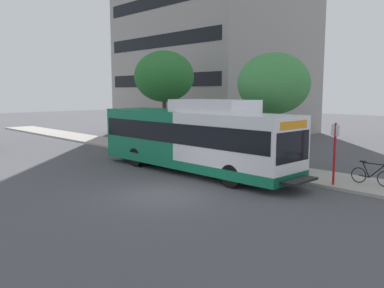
% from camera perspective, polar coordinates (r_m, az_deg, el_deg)
% --- Properties ---
extents(ground_plane, '(120.00, 120.00, 0.00)m').
position_cam_1_polar(ground_plane, '(22.39, -17.08, -3.20)').
color(ground_plane, '#4C4C51').
extents(sidewalk_curb, '(3.00, 56.00, 0.14)m').
position_cam_1_polar(sidewalk_curb, '(24.73, -0.28, -1.72)').
color(sidewalk_curb, '#A8A399').
rests_on(sidewalk_curb, ground).
extents(transit_bus, '(2.58, 12.25, 3.65)m').
position_cam_1_polar(transit_bus, '(19.89, 0.17, 0.79)').
color(transit_bus, white).
rests_on(transit_bus, ground).
extents(bus_stop_sign_pole, '(0.10, 0.36, 2.60)m').
position_cam_1_polar(bus_stop_sign_pole, '(17.61, 19.70, -0.69)').
color(bus_stop_sign_pole, red).
rests_on(bus_stop_sign_pole, sidewalk_curb).
extents(bicycle_parked, '(0.52, 1.76, 1.02)m').
position_cam_1_polar(bicycle_parked, '(18.37, 24.30, -4.04)').
color(bicycle_parked, black).
rests_on(bicycle_parked, sidewalk_curb).
extents(street_tree_near_stop, '(3.79, 3.79, 5.91)m').
position_cam_1_polar(street_tree_near_stop, '(21.57, 11.58, 8.42)').
color(street_tree_near_stop, '#4C3823').
rests_on(street_tree_near_stop, sidewalk_curb).
extents(street_tree_mid_block, '(4.04, 4.04, 6.63)m').
position_cam_1_polar(street_tree_mid_block, '(27.38, -4.00, 9.58)').
color(street_tree_mid_block, '#4C3823').
rests_on(street_tree_mid_block, sidewalk_curb).
extents(lattice_comm_tower, '(1.10, 1.10, 32.53)m').
position_cam_1_polar(lattice_comm_tower, '(51.83, -4.05, 15.09)').
color(lattice_comm_tower, '#B7B7BC').
rests_on(lattice_comm_tower, ground).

